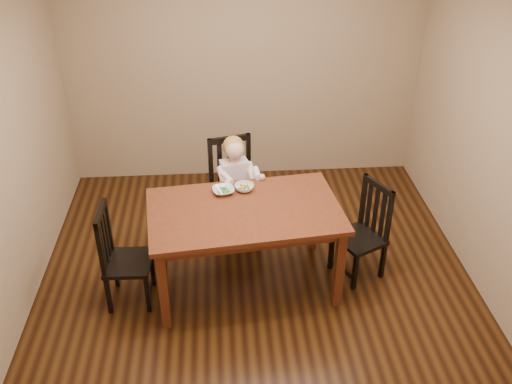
{
  "coord_description": "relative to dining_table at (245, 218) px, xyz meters",
  "views": [
    {
      "loc": [
        -0.3,
        -4.12,
        3.49
      ],
      "look_at": [
        0.01,
        0.25,
        0.78
      ],
      "focal_mm": 40.0,
      "sensor_mm": 36.0,
      "label": 1
    }
  ],
  "objects": [
    {
      "name": "fork",
      "position": [
        -0.21,
        0.25,
        0.14
      ],
      "size": [
        0.07,
        0.12,
        0.05
      ],
      "rotation": [
        0.0,
        0.0,
        0.46
      ],
      "color": "silver",
      "rests_on": "bowl_peas"
    },
    {
      "name": "bowl_veg",
      "position": [
        0.02,
        0.31,
        0.12
      ],
      "size": [
        0.2,
        0.2,
        0.05
      ],
      "primitive_type": "imported",
      "rotation": [
        0.0,
        0.0,
        -0.16
      ],
      "color": "silver",
      "rests_on": "dining_table"
    },
    {
      "name": "chair_left",
      "position": [
        -1.06,
        -0.13,
        -0.27
      ],
      "size": [
        0.4,
        0.42,
        0.94
      ],
      "rotation": [
        0.0,
        0.0,
        -1.6
      ],
      "color": "black",
      "rests_on": "room"
    },
    {
      "name": "bowl_peas",
      "position": [
        -0.17,
        0.27,
        0.12
      ],
      "size": [
        0.22,
        0.22,
        0.05
      ],
      "primitive_type": "imported",
      "rotation": [
        0.0,
        0.0,
        0.19
      ],
      "color": "silver",
      "rests_on": "dining_table"
    },
    {
      "name": "chair_right",
      "position": [
        1.09,
        0.1,
        -0.28
      ],
      "size": [
        0.53,
        0.53,
        0.93
      ],
      "rotation": [
        0.0,
        0.0,
        2.04
      ],
      "color": "black",
      "rests_on": "room"
    },
    {
      "name": "toddler",
      "position": [
        -0.05,
        0.76,
        -0.06
      ],
      "size": [
        0.45,
        0.51,
        0.61
      ],
      "primitive_type": null,
      "rotation": [
        0.0,
        0.0,
        3.39
      ],
      "color": "white",
      "rests_on": "chair_child"
    },
    {
      "name": "dining_table",
      "position": [
        0.0,
        0.0,
        0.0
      ],
      "size": [
        1.74,
        1.16,
        0.82
      ],
      "rotation": [
        0.0,
        0.0,
        0.11
      ],
      "color": "#441E10",
      "rests_on": "room"
    },
    {
      "name": "room",
      "position": [
        0.11,
        0.08,
        0.63
      ],
      "size": [
        4.01,
        4.01,
        2.71
      ],
      "color": "#40240D",
      "rests_on": "ground"
    },
    {
      "name": "chair_child",
      "position": [
        -0.06,
        0.82,
        -0.22
      ],
      "size": [
        0.54,
        0.53,
        1.05
      ],
      "rotation": [
        0.0,
        0.0,
        3.39
      ],
      "color": "black",
      "rests_on": "room"
    }
  ]
}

